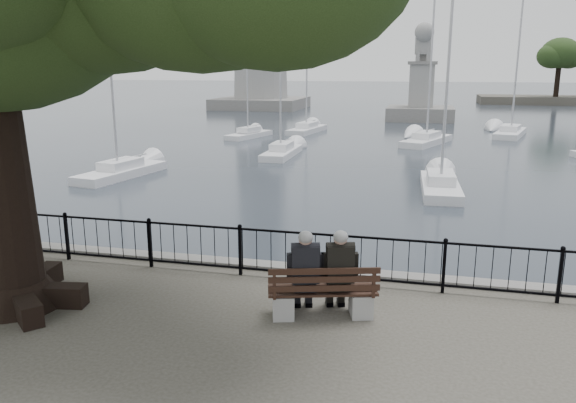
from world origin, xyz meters
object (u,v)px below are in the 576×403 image
(person_right, at_px, (339,275))
(person_left, at_px, (305,276))
(lion_monument, at_px, (421,96))
(bench, at_px, (323,298))

(person_right, bearing_deg, person_left, -163.86)
(lion_monument, bearing_deg, person_left, -91.56)
(bench, relative_size, lion_monument, 0.21)
(person_left, bearing_deg, lion_monument, 88.44)
(person_left, height_order, lion_monument, lion_monument)
(bench, xyz_separation_m, person_left, (-0.32, 0.02, 0.37))
(bench, bearing_deg, person_right, 36.89)
(person_right, bearing_deg, lion_monument, 89.09)
(person_left, height_order, person_right, same)
(person_left, bearing_deg, person_right, 16.14)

